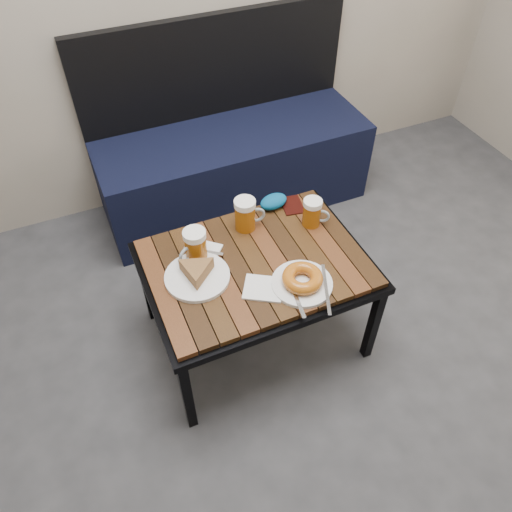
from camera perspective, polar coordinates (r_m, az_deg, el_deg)
name	(u,v)px	position (r m, az deg, el deg)	size (l,w,h in m)	color
bench	(232,159)	(2.71, -2.77, 10.96)	(1.40, 0.50, 0.95)	black
cafe_table	(256,269)	(1.91, 0.00, -1.50)	(0.84, 0.62, 0.47)	black
beer_mug_left	(195,246)	(1.85, -6.98, 1.16)	(0.13, 0.11, 0.14)	#944D0B
beer_mug_centre	(246,214)	(1.96, -1.18, 4.79)	(0.13, 0.09, 0.14)	#944D0B
beer_mug_right	(313,212)	(1.99, 6.48, 4.96)	(0.11, 0.10, 0.12)	#944D0B
plate_pie	(197,273)	(1.81, -6.78, -1.97)	(0.24, 0.24, 0.07)	white
plate_bagel	(302,280)	(1.78, 5.32, -2.80)	(0.22, 0.28, 0.06)	white
napkin_left	(203,252)	(1.91, -6.03, 0.45)	(0.17, 0.17, 0.01)	white
napkin_right	(263,288)	(1.78, 0.84, -3.71)	(0.18, 0.17, 0.01)	white
passport_navy	(192,280)	(1.82, -7.36, -2.76)	(0.10, 0.14, 0.01)	black
passport_burgundy	(292,205)	(2.11, 4.16, 5.82)	(0.08, 0.12, 0.01)	black
knit_pouch	(274,201)	(2.09, 2.02, 6.25)	(0.12, 0.08, 0.05)	navy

